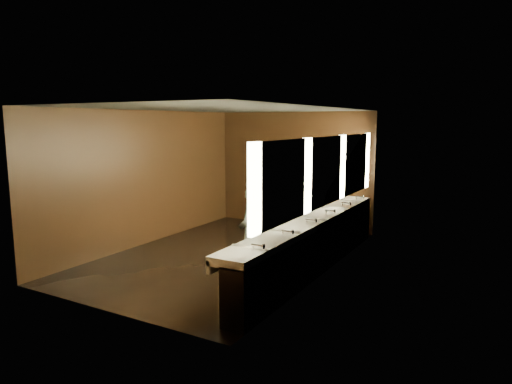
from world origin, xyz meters
TOP-DOWN VIEW (x-y plane):
  - floor at (0.00, 0.00)m, footprint 6.00×6.00m
  - ceiling at (0.00, 0.00)m, footprint 4.00×6.00m
  - wall_back at (0.00, 3.00)m, footprint 4.00×0.02m
  - wall_front at (0.00, -3.00)m, footprint 4.00×0.02m
  - wall_left at (-2.00, 0.00)m, footprint 0.02×6.00m
  - wall_right at (2.00, 0.00)m, footprint 0.02×6.00m
  - sink_counter at (1.79, 0.00)m, footprint 0.55×5.40m
  - mirror_band at (1.98, -0.00)m, footprint 0.06×5.03m
  - person at (1.20, -1.13)m, footprint 0.51×0.68m
  - trash_bin at (1.58, -1.25)m, footprint 0.52×0.52m

SIDE VIEW (x-z plane):
  - floor at x=0.00m, z-range 0.00..0.00m
  - trash_bin at x=1.58m, z-range 0.00..0.62m
  - sink_counter at x=1.79m, z-range -0.01..1.00m
  - person at x=1.20m, z-range 0.00..1.67m
  - wall_back at x=0.00m, z-range 0.00..2.80m
  - wall_front at x=0.00m, z-range 0.00..2.80m
  - wall_left at x=-2.00m, z-range 0.00..2.80m
  - wall_right at x=2.00m, z-range 0.00..2.80m
  - mirror_band at x=1.98m, z-range 1.17..2.32m
  - ceiling at x=0.00m, z-range 2.79..2.81m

